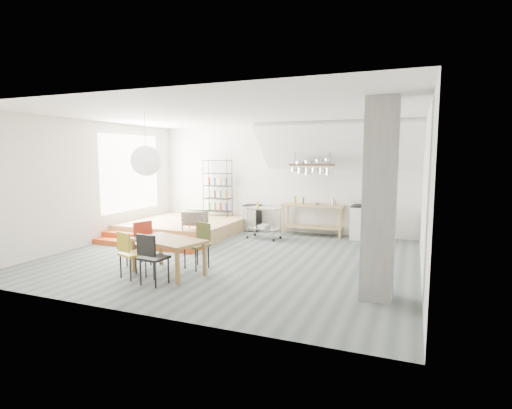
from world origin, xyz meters
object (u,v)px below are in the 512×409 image
at_px(rolling_cart, 264,219).
at_px(mini_fridge, 252,218).
at_px(dining_table, 168,243).
at_px(stove, 362,222).

relative_size(rolling_cart, mini_fridge, 1.16).
bearing_deg(rolling_cart, dining_table, -91.39).
bearing_deg(stove, rolling_cart, -158.70).
relative_size(dining_table, rolling_cart, 1.72).
height_order(stove, rolling_cart, stove).
bearing_deg(dining_table, stove, 72.49).
bearing_deg(stove, dining_table, -123.16).
distance_m(dining_table, rolling_cart, 3.82).
height_order(stove, dining_table, stove).
distance_m(stove, dining_table, 5.70).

